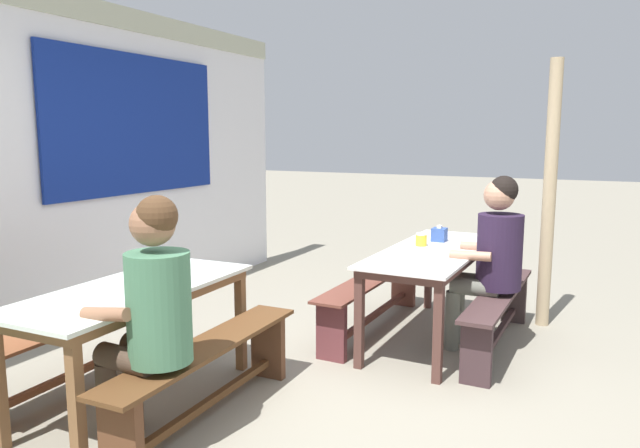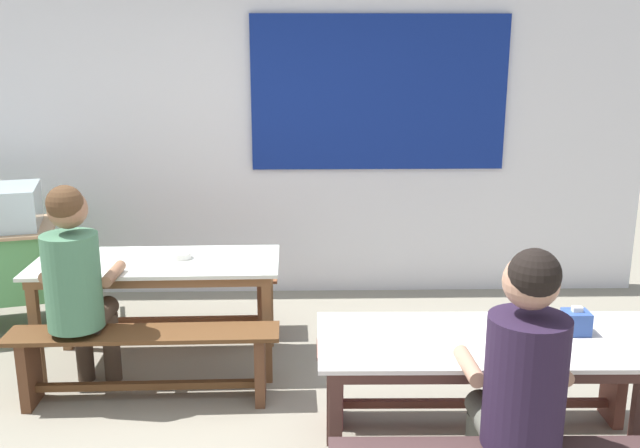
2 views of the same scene
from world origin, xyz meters
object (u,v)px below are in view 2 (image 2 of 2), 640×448
Objects in this scene: condiment_jar at (516,318)px; soup_bowl at (181,255)px; bench_far_front at (145,356)px; person_left_back_turned at (76,278)px; tissue_box at (576,322)px; bench_near_back at (477,373)px; bench_far_back at (173,297)px; person_near_front at (521,376)px; dining_table_far at (157,272)px; dining_table_near at (505,352)px.

condiment_jar reaches higher than soup_bowl.
person_left_back_turned reaches higher than bench_far_front.
bench_far_front is 2.20m from condiment_jar.
person_left_back_turned reaches higher than tissue_box.
tissue_box reaches higher than bench_near_back.
bench_near_back is 2.05m from soup_bowl.
bench_far_front is (0.02, -1.05, 0.01)m from bench_far_back.
bench_near_back is at bearing -7.73° from bench_far_front.
person_near_front reaches higher than tissue_box.
tissue_box reaches higher than bench_far_back.
tissue_box is at bearing -28.51° from dining_table_far.
person_near_front is at bearing -129.79° from tissue_box.
soup_bowl is (0.15, 0.04, 0.10)m from dining_table_far.
tissue_box reaches higher than dining_table_near.
bench_near_back is at bearing -7.62° from person_left_back_turned.
dining_table_near is 1.00× the size of bench_near_back.
dining_table_near is 2.14m from bench_far_front.
dining_table_far is 0.88× the size of bench_near_back.
dining_table_far is 0.19m from soup_bowl.
person_left_back_turned reaches higher than bench_far_back.
condiment_jar is at bearing 57.25° from dining_table_near.
condiment_jar is (0.09, 0.13, 0.13)m from dining_table_near.
dining_table_far is 15.37× the size of condiment_jar.
dining_table_near reaches higher than bench_far_back.
bench_far_front is at bearing 162.33° from tissue_box.
dining_table_near is 0.64m from bench_near_back.
person_near_front is at bearing -33.84° from bench_far_front.
person_left_back_turned is at bearing 172.38° from bench_near_back.
condiment_jar reaches higher than bench_far_back.
person_left_back_turned is at bearing -128.39° from dining_table_far.
person_left_back_turned is 2.81m from tissue_box.
dining_table_near is 1.36× the size of person_near_front.
soup_bowl is (-1.89, 1.22, -0.03)m from condiment_jar.
person_left_back_turned is (-0.38, -0.48, 0.12)m from dining_table_far.
bench_near_back is at bearing 126.62° from tissue_box.
dining_table_far is 2.60m from person_near_front.
soup_bowl is (-1.82, 0.83, 0.47)m from bench_near_back.
condiment_jar is at bearing -39.66° from bench_far_back.
person_left_back_turned reaches higher than soup_bowl.
bench_far_back is at bearing 146.44° from bench_near_back.
person_near_front reaches higher than bench_far_front.
bench_near_back is (1.97, -0.79, -0.37)m from dining_table_far.
dining_table_far is at bearing 51.61° from person_left_back_turned.
bench_far_back is 3.02m from person_near_front.
bench_far_back is 1.05m from bench_far_front.
dining_table_far is 0.88× the size of dining_table_near.
dining_table_near is 1.35× the size of person_left_back_turned.
person_left_back_turned is at bearing -110.16° from bench_far_back.
bench_far_back is 2.98m from tissue_box.
person_near_front is 0.68m from tissue_box.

